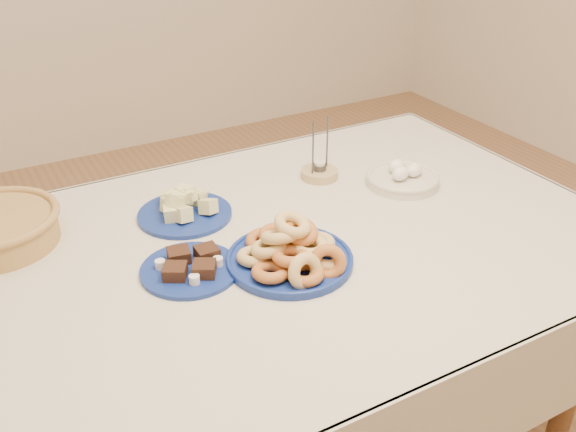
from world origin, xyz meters
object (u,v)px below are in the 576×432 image
object	(u,v)px
dining_table	(278,279)
melon_plate	(184,207)
candle_holder	(319,172)
donut_platter	(292,253)
brownie_plate	(191,267)
egg_bowl	(402,178)

from	to	relation	value
dining_table	melon_plate	xyz separation A→B (m)	(-0.15, 0.24, 0.13)
dining_table	candle_holder	world-z (taller)	candle_holder
donut_platter	brownie_plate	distance (m)	0.23
melon_plate	donut_platter	bearing A→B (deg)	-68.67
melon_plate	candle_holder	xyz separation A→B (m)	(0.43, 0.02, -0.01)
dining_table	brownie_plate	world-z (taller)	brownie_plate
brownie_plate	candle_holder	size ratio (longest dim) A/B	1.48
donut_platter	melon_plate	distance (m)	0.36
dining_table	brownie_plate	xyz separation A→B (m)	(-0.23, -0.01, 0.12)
dining_table	brownie_plate	size ratio (longest dim) A/B	6.42
candle_holder	egg_bowl	bearing A→B (deg)	-40.72
melon_plate	candle_holder	distance (m)	0.43
brownie_plate	egg_bowl	size ratio (longest dim) A/B	1.06
dining_table	donut_platter	xyz separation A→B (m)	(-0.02, -0.10, 0.14)
donut_platter	dining_table	bearing A→B (deg)	79.92
donut_platter	candle_holder	xyz separation A→B (m)	(0.30, 0.36, -0.02)
brownie_plate	candle_holder	bearing A→B (deg)	28.09
dining_table	donut_platter	bearing A→B (deg)	-100.08
donut_platter	candle_holder	distance (m)	0.46
dining_table	candle_holder	distance (m)	0.40
dining_table	melon_plate	world-z (taller)	melon_plate
melon_plate	egg_bowl	xyz separation A→B (m)	(0.61, -0.13, -0.00)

